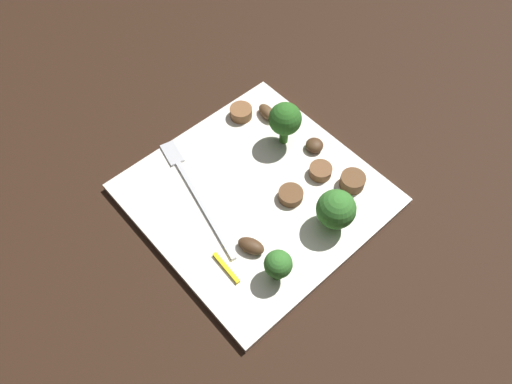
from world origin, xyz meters
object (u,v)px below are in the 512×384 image
Objects in this scene: sausage_slice_0 at (241,112)px; mushroom_0 at (313,144)px; sausage_slice_1 at (320,171)px; mushroom_1 at (267,112)px; broccoli_floret_1 at (336,209)px; sausage_slice_3 at (291,195)px; mushroom_2 at (251,246)px; sausage_slice_2 at (352,181)px; pepper_strip_0 at (226,268)px; broccoli_floret_0 at (278,265)px; broccoli_floret_2 at (285,120)px; plate at (256,194)px; fork at (192,188)px.

mushroom_0 is (-0.10, -0.03, -0.00)m from sausage_slice_0.
sausage_slice_1 is 0.89× the size of mushroom_1.
broccoli_floret_1 is 0.18m from mushroom_1.
mushroom_2 is at bearing 103.56° from sausage_slice_3.
sausage_slice_2 is 0.18m from pepper_strip_0.
broccoli_floret_0 is 0.06m from pepper_strip_0.
plate is at bearing 113.98° from broccoli_floret_2.
sausage_slice_2 is at bearing -96.56° from mushroom_2.
sausage_slice_0 is 0.95× the size of mushroom_1.
sausage_slice_2 reaches higher than fork.
fork is 0.11m from pepper_strip_0.
mushroom_1 is at bearing -47.71° from mushroom_2.
mushroom_0 is at bearing -148.45° from broccoli_floret_2.
mushroom_2 reaches higher than pepper_strip_0.
sausage_slice_3 is at bearing -125.46° from fork.
pepper_strip_0 is (-0.15, 0.15, -0.00)m from sausage_slice_0.
plate is at bearing 21.68° from broccoli_floret_1.
fork is 4.17× the size of broccoli_floret_0.
broccoli_floret_0 is 0.23m from sausage_slice_0.
sausage_slice_0 is 0.14m from sausage_slice_3.
broccoli_floret_0 is 0.10m from sausage_slice_3.
sausage_slice_2 reaches higher than mushroom_1.
mushroom_2 is (-0.15, 0.12, 0.00)m from sausage_slice_0.
mushroom_1 is (0.03, -0.14, 0.01)m from fork.
fork is 0.19m from sausage_slice_2.
mushroom_0 reaches higher than fork.
sausage_slice_0 is at bearing -16.62° from sausage_slice_3.
mushroom_1 is (0.11, -0.02, 0.00)m from sausage_slice_1.
mushroom_0 is (0.09, -0.06, -0.02)m from broccoli_floret_1.
pepper_strip_0 is at bearing 99.43° from sausage_slice_3.
plate is 4.80× the size of broccoli_floret_1.
fork is 4.23× the size of pepper_strip_0.
sausage_slice_1 is 0.04m from sausage_slice_2.
broccoli_floret_0 is 1.42× the size of mushroom_2.
fork is 5.93× the size of mushroom_2.
pepper_strip_0 is (-0.05, 0.09, 0.01)m from plate.
broccoli_floret_1 reaches higher than sausage_slice_2.
broccoli_floret_0 is 1.49× the size of sausage_slice_3.
mushroom_1 reaches higher than fork.
pepper_strip_0 is at bearing 173.76° from fork.
fork is 2.95× the size of broccoli_floret_2.
broccoli_floret_0 is at bearing 150.20° from plate.
mushroom_0 reaches higher than sausage_slice_3.
broccoli_floret_2 is 0.09m from sausage_slice_3.
mushroom_2 is (-0.05, 0.15, 0.00)m from mushroom_0.
sausage_slice_2 is at bearing -69.31° from broccoli_floret_1.
sausage_slice_1 is (-0.03, -0.07, 0.01)m from plate.
fork is (0.05, 0.05, 0.01)m from plate.
plate is 0.10m from pepper_strip_0.
mushroom_0 is 0.73× the size of mushroom_1.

